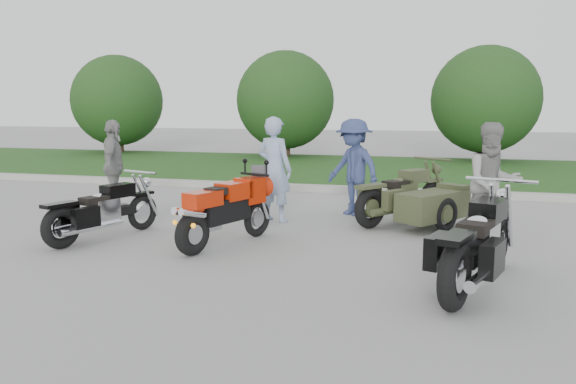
% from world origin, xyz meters
% --- Properties ---
extents(ground, '(80.00, 80.00, 0.00)m').
position_xyz_m(ground, '(0.00, 0.00, 0.00)').
color(ground, '#989993').
rests_on(ground, ground).
extents(curb, '(60.00, 0.30, 0.15)m').
position_xyz_m(curb, '(0.00, 6.00, 0.07)').
color(curb, '#A09E97').
rests_on(curb, ground).
extents(grass_strip, '(60.00, 8.00, 0.14)m').
position_xyz_m(grass_strip, '(0.00, 10.15, 0.07)').
color(grass_strip, '#335C1F').
rests_on(grass_strip, ground).
extents(tree_far_left, '(3.60, 3.60, 4.00)m').
position_xyz_m(tree_far_left, '(-10.00, 13.50, 2.19)').
color(tree_far_left, '#3F2B1C').
rests_on(tree_far_left, ground).
extents(tree_mid_left, '(3.60, 3.60, 4.00)m').
position_xyz_m(tree_mid_left, '(-3.00, 13.50, 2.19)').
color(tree_mid_left, '#3F2B1C').
rests_on(tree_mid_left, ground).
extents(tree_mid_right, '(3.60, 3.60, 4.00)m').
position_xyz_m(tree_mid_right, '(4.00, 13.50, 2.19)').
color(tree_mid_right, '#3F2B1C').
rests_on(tree_mid_right, ground).
extents(sportbike_red, '(0.85, 1.88, 0.93)m').
position_xyz_m(sportbike_red, '(-0.35, 0.61, 0.54)').
color(sportbike_red, black).
rests_on(sportbike_red, ground).
extents(cruiser_left, '(0.79, 2.01, 0.80)m').
position_xyz_m(cruiser_left, '(-2.28, 0.48, 0.41)').
color(cruiser_left, black).
rests_on(cruiser_left, ground).
extents(cruiser_right, '(0.91, 2.35, 0.94)m').
position_xyz_m(cruiser_right, '(3.01, -0.50, 0.48)').
color(cruiser_right, black).
rests_on(cruiser_right, ground).
extents(cruiser_sidecar, '(1.85, 2.14, 0.89)m').
position_xyz_m(cruiser_sidecar, '(2.26, 2.67, 0.41)').
color(cruiser_sidecar, black).
rests_on(cruiser_sidecar, ground).
extents(person_stripe, '(0.76, 0.62, 1.81)m').
position_xyz_m(person_stripe, '(-0.16, 2.47, 0.90)').
color(person_stripe, '#8D9FC0').
rests_on(person_stripe, ground).
extents(person_grey, '(1.02, 0.90, 1.76)m').
position_xyz_m(person_grey, '(3.33, 1.82, 0.88)').
color(person_grey, gray).
rests_on(person_grey, ground).
extents(person_denim, '(1.31, 1.17, 1.76)m').
position_xyz_m(person_denim, '(1.07, 3.41, 0.88)').
color(person_denim, navy).
rests_on(person_denim, ground).
extents(person_back, '(0.77, 1.10, 1.73)m').
position_xyz_m(person_back, '(-3.40, 2.66, 0.87)').
color(person_back, gray).
rests_on(person_back, ground).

